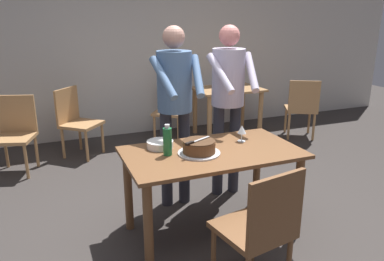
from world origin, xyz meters
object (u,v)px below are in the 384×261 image
object	(u,v)px
water_bottle	(167,141)
background_chair_1	(76,119)
chair_near_side	(260,227)
background_chair_0	(15,131)
person_cutting_cake	(175,98)
cake_knife	(193,142)
plate_stack	(160,144)
cake_on_platter	(199,148)
background_table	(228,99)
background_chair_2	(302,106)
main_dining_table	(212,165)
wine_glass_near	(242,130)
person_standing_beside	(228,93)
background_chair_3	(172,107)

from	to	relation	value
water_bottle	background_chair_1	world-z (taller)	water_bottle
chair_near_side	background_chair_0	bearing A→B (deg)	118.81
person_cutting_cake	background_chair_0	xyz separation A→B (m)	(-1.48, 1.49, -0.58)
cake_knife	chair_near_side	world-z (taller)	chair_near_side
plate_stack	background_chair_1	distance (m)	2.22
water_bottle	background_chair_1	bearing A→B (deg)	102.00
person_cutting_cake	background_chair_1	world-z (taller)	person_cutting_cake
cake_on_platter	background_table	xyz separation A→B (m)	(1.51, 2.44, -0.22)
cake_knife	background_chair_2	xyz separation A→B (m)	(2.54, 1.93, -0.37)
main_dining_table	wine_glass_near	xyz separation A→B (m)	(0.34, 0.12, 0.23)
person_standing_beside	background_chair_0	world-z (taller)	person_standing_beside
water_bottle	chair_near_side	world-z (taller)	water_bottle
person_cutting_cake	background_chair_3	size ratio (longest dim) A/B	1.91
background_table	background_chair_2	size ratio (longest dim) A/B	1.11
cake_knife	background_chair_0	distance (m)	2.59
background_chair_0	water_bottle	bearing A→B (deg)	-59.22
plate_stack	water_bottle	world-z (taller)	water_bottle
plate_stack	person_standing_beside	distance (m)	0.97
cake_knife	wine_glass_near	bearing A→B (deg)	18.34
water_bottle	background_chair_3	size ratio (longest dim) A/B	0.28
cake_on_platter	background_chair_1	xyz separation A→B (m)	(-0.74, 2.40, -0.31)
chair_near_side	background_table	bearing A→B (deg)	66.47
background_chair_2	background_chair_3	world-z (taller)	same
plate_stack	wine_glass_near	world-z (taller)	wine_glass_near
water_bottle	main_dining_table	bearing A→B (deg)	-7.14
water_bottle	person_standing_beside	xyz separation A→B (m)	(0.83, 0.59, 0.21)
background_chair_1	cake_knife	bearing A→B (deg)	-74.56
chair_near_side	background_chair_0	size ratio (longest dim) A/B	1.00
water_bottle	background_chair_2	distance (m)	3.29
plate_stack	person_standing_beside	size ratio (longest dim) A/B	0.13
wine_glass_near	plate_stack	bearing A→B (deg)	171.63
main_dining_table	background_chair_3	bearing A→B (deg)	78.45
cake_on_platter	water_bottle	world-z (taller)	water_bottle
main_dining_table	background_table	bearing A→B (deg)	60.28
cake_on_platter	water_bottle	size ratio (longest dim) A/B	1.36
cake_on_platter	cake_knife	distance (m)	0.10
main_dining_table	person_cutting_cake	world-z (taller)	person_cutting_cake
plate_stack	background_table	size ratio (longest dim) A/B	0.22
cake_on_platter	background_chair_3	distance (m)	2.68
plate_stack	water_bottle	distance (m)	0.20
cake_knife	water_bottle	bearing A→B (deg)	150.75
chair_near_side	cake_on_platter	bearing A→B (deg)	98.80
background_chair_2	main_dining_table	bearing A→B (deg)	-141.42
person_standing_beside	cake_on_platter	bearing A→B (deg)	-131.73
background_chair_3	cake_knife	bearing A→B (deg)	-105.25
background_chair_2	person_standing_beside	bearing A→B (deg)	-146.75
background_chair_2	person_cutting_cake	bearing A→B (deg)	-152.68
background_table	water_bottle	bearing A→B (deg)	-126.33
background_chair_1	background_chair_3	world-z (taller)	same
cake_on_platter	wine_glass_near	world-z (taller)	wine_glass_near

